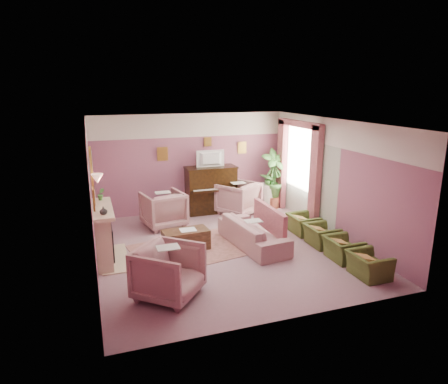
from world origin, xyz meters
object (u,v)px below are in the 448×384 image
object	(u,v)px
floral_armchair_right	(238,197)
olive_chair_c	(321,232)
olive_chair_a	(369,261)
piano	(211,190)
floral_armchair_front	(169,269)
olive_chair_b	(343,245)
coffee_table	(186,240)
sofa	(253,228)
olive_chair_d	(303,221)
side_table	(267,196)
television	(211,158)
floral_armchair_left	(163,207)

from	to	relation	value
floral_armchair_right	olive_chair_c	size ratio (longest dim) A/B	1.38
olive_chair_a	piano	bearing A→B (deg)	108.38
floral_armchair_front	olive_chair_b	xyz separation A→B (m)	(3.72, 0.33, -0.19)
coffee_table	floral_armchair_right	distance (m)	2.87
sofa	olive_chair_c	size ratio (longest dim) A/B	2.80
coffee_table	sofa	xyz separation A→B (m)	(1.49, -0.28, 0.19)
olive_chair_d	olive_chair_c	bearing A→B (deg)	-90.00
piano	olive_chair_b	bearing A→B (deg)	-68.22
coffee_table	floral_armchair_front	xyz separation A→B (m)	(-0.76, -1.93, 0.29)
coffee_table	side_table	distance (m)	3.91
piano	olive_chair_b	xyz separation A→B (m)	(1.62, -4.06, -0.33)
television	olive_chair_a	world-z (taller)	television
sofa	side_table	bearing A→B (deg)	59.08
sofa	olive_chair_c	bearing A→B (deg)	-18.92
coffee_table	olive_chair_d	bearing A→B (deg)	0.80
coffee_table	floral_armchair_right	world-z (taller)	floral_armchair_right
floral_armchair_left	side_table	world-z (taller)	floral_armchair_left
sofa	floral_armchair_left	size ratio (longest dim) A/B	2.02
coffee_table	olive_chair_b	bearing A→B (deg)	-28.36
piano	floral_armchair_right	size ratio (longest dim) A/B	1.37
olive_chair_b	olive_chair_d	distance (m)	1.64
sofa	floral_armchair_front	bearing A→B (deg)	-143.72
floral_armchair_left	piano	bearing A→B (deg)	27.50
sofa	floral_armchair_front	distance (m)	2.80
television	floral_armchair_left	size ratio (longest dim) A/B	0.78
television	coffee_table	world-z (taller)	television
olive_chair_a	sofa	bearing A→B (deg)	124.42
television	floral_armchair_front	xyz separation A→B (m)	(-2.10, -4.34, -1.09)
floral_armchair_front	side_table	distance (m)	5.79
coffee_table	piano	bearing A→B (deg)	61.46
piano	olive_chair_a	xyz separation A→B (m)	(1.62, -4.88, -0.33)
olive_chair_b	side_table	xyz separation A→B (m)	(0.13, 3.99, 0.03)
floral_armchair_front	olive_chair_a	size ratio (longest dim) A/B	1.38
floral_armchair_left	olive_chair_b	xyz separation A→B (m)	(3.15, -3.27, -0.19)
sofa	floral_armchair_right	distance (m)	2.36
coffee_table	olive_chair_b	xyz separation A→B (m)	(2.96, -1.60, 0.09)
floral_armchair_left	olive_chair_b	distance (m)	4.54
floral_armchair_left	side_table	xyz separation A→B (m)	(3.28, 0.72, -0.16)
piano	olive_chair_d	bearing A→B (deg)	-56.18
television	olive_chair_b	distance (m)	4.51
television	sofa	size ratio (longest dim) A/B	0.39
floral_armchair_left	olive_chair_d	xyz separation A→B (m)	(3.15, -1.63, -0.19)
piano	floral_armchair_right	bearing A→B (deg)	-33.20
floral_armchair_left	olive_chair_a	world-z (taller)	floral_armchair_left
piano	floral_armchair_front	bearing A→B (deg)	-115.55
sofa	olive_chair_a	size ratio (longest dim) A/B	2.80
olive_chair_a	floral_armchair_front	bearing A→B (deg)	172.51
coffee_table	olive_chair_b	world-z (taller)	olive_chair_b
piano	sofa	bearing A→B (deg)	-86.78
sofa	floral_armchair_left	world-z (taller)	floral_armchair_left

